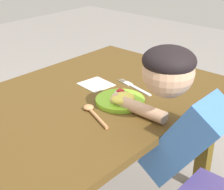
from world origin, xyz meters
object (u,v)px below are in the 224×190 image
(spoon, at_px, (93,112))
(person, at_px, (186,156))
(fork, at_px, (135,87))
(plate, at_px, (121,99))

(spoon, distance_m, person, 0.40)
(person, bearing_deg, fork, 64.24)
(fork, distance_m, person, 0.45)
(person, bearing_deg, plate, 85.38)
(plate, height_order, person, person)
(plate, xyz_separation_m, person, (-0.03, -0.34, -0.12))
(plate, relative_size, fork, 0.95)
(fork, height_order, person, person)
(fork, xyz_separation_m, person, (-0.19, -0.40, -0.10))
(plate, distance_m, spoon, 0.15)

